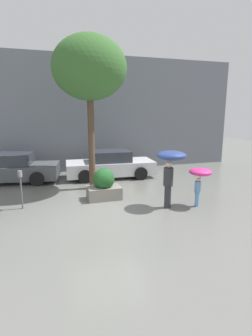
{
  "coord_description": "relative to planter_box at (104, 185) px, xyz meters",
  "views": [
    {
      "loc": [
        -1.7,
        -7.62,
        3.11
      ],
      "look_at": [
        1.14,
        1.6,
        1.05
      ],
      "focal_mm": 28.0,
      "sensor_mm": 36.0,
      "label": 1
    }
  ],
  "objects": [
    {
      "name": "street_tree",
      "position": [
        -0.16,
        1.48,
        4.22
      ],
      "size": [
        2.86,
        2.86,
        5.97
      ],
      "color": "brown",
      "rests_on": "ground"
    },
    {
      "name": "building_facade",
      "position": [
        -0.23,
        5.13,
        2.5
      ],
      "size": [
        18.0,
        0.3,
        6.0
      ],
      "color": "slate",
      "rests_on": "ground"
    },
    {
      "name": "planter_box",
      "position": [
        0.0,
        0.0,
        0.0
      ],
      "size": [
        1.2,
        0.78,
        1.14
      ],
      "color": "gray",
      "rests_on": "ground"
    },
    {
      "name": "person_adult",
      "position": [
        1.91,
        -1.45,
        1.0
      ],
      "size": [
        0.96,
        0.96,
        1.89
      ],
      "rotation": [
        0.0,
        0.0,
        0.52
      ],
      "color": "#2D2D33",
      "rests_on": "ground"
    },
    {
      "name": "person_child",
      "position": [
        2.89,
        -1.67,
        0.57
      ],
      "size": [
        0.76,
        0.76,
        1.3
      ],
      "rotation": [
        0.0,
        0.0,
        0.23
      ],
      "color": "#669ED1",
      "rests_on": "ground"
    },
    {
      "name": "parked_car_far",
      "position": [
        -3.55,
        3.6,
        0.1
      ],
      "size": [
        4.49,
        2.42,
        1.3
      ],
      "rotation": [
        0.0,
        0.0,
        1.41
      ],
      "color": "#4C5156",
      "rests_on": "ground"
    },
    {
      "name": "ground_plane",
      "position": [
        -0.23,
        -1.37,
        -0.5
      ],
      "size": [
        40.0,
        40.0,
        0.0
      ],
      "primitive_type": "plane",
      "color": "slate"
    },
    {
      "name": "parked_car_near",
      "position": [
        1.0,
        3.14,
        0.1
      ],
      "size": [
        4.28,
        2.14,
        1.3
      ],
      "rotation": [
        0.0,
        0.0,
        1.5
      ],
      "color": "silver",
      "rests_on": "ground"
    },
    {
      "name": "parking_meter",
      "position": [
        -2.78,
        -0.2,
        0.42
      ],
      "size": [
        0.14,
        0.14,
        1.28
      ],
      "color": "#595B60",
      "rests_on": "ground"
    }
  ]
}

